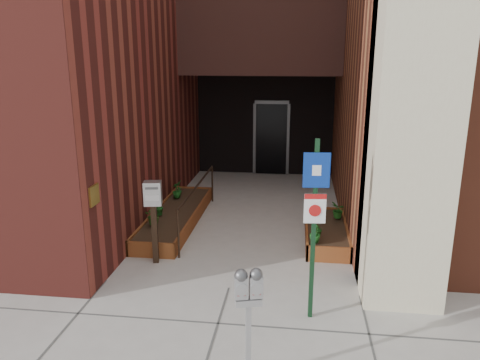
% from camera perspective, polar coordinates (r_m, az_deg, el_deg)
% --- Properties ---
extents(ground, '(80.00, 80.00, 0.00)m').
position_cam_1_polar(ground, '(7.48, -1.38, -13.02)').
color(ground, '#9E9991').
rests_on(ground, ground).
extents(planter_left, '(0.90, 3.60, 0.30)m').
position_cam_1_polar(planter_left, '(10.15, -7.80, -4.53)').
color(planter_left, maroon).
rests_on(planter_left, ground).
extents(planter_right, '(0.80, 2.20, 0.30)m').
position_cam_1_polar(planter_right, '(9.38, 10.44, -6.34)').
color(planter_right, maroon).
rests_on(planter_right, ground).
extents(handrail, '(0.04, 3.34, 0.90)m').
position_cam_1_polar(handrail, '(9.80, -5.18, -1.39)').
color(handrail, black).
rests_on(handrail, ground).
extents(parking_meter, '(0.32, 0.18, 1.37)m').
position_cam_1_polar(parking_meter, '(5.11, 1.04, -13.89)').
color(parking_meter, '#A6A5A8').
rests_on(parking_meter, ground).
extents(sign_post, '(0.34, 0.09, 2.51)m').
position_cam_1_polar(sign_post, '(6.18, 9.07, -3.88)').
color(sign_post, '#12311A').
rests_on(sign_post, ground).
extents(payment_dropbox, '(0.32, 0.27, 1.46)m').
position_cam_1_polar(payment_dropbox, '(8.06, -10.52, -2.99)').
color(payment_dropbox, black).
rests_on(payment_dropbox, ground).
extents(shrub_left_a, '(0.44, 0.44, 0.38)m').
position_cam_1_polar(shrub_left_a, '(9.28, -10.44, -4.23)').
color(shrub_left_a, '#245117').
rests_on(shrub_left_a, planter_left).
extents(shrub_left_b, '(0.25, 0.25, 0.35)m').
position_cam_1_polar(shrub_left_b, '(9.81, -9.82, -3.20)').
color(shrub_left_b, '#1A5C1D').
rests_on(shrub_left_b, planter_left).
extents(shrub_left_c, '(0.28, 0.28, 0.36)m').
position_cam_1_polar(shrub_left_c, '(10.88, -7.73, -1.25)').
color(shrub_left_c, '#164F17').
rests_on(shrub_left_c, planter_left).
extents(shrub_left_d, '(0.22, 0.22, 0.36)m').
position_cam_1_polar(shrub_left_d, '(11.08, -7.44, -0.91)').
color(shrub_left_d, '#17521B').
rests_on(shrub_left_d, planter_left).
extents(shrub_right_a, '(0.25, 0.25, 0.35)m').
position_cam_1_polar(shrub_right_a, '(8.40, 9.15, -6.37)').
color(shrub_right_a, '#1A5B1C').
rests_on(shrub_right_a, planter_right).
extents(shrub_right_b, '(0.20, 0.20, 0.34)m').
position_cam_1_polar(shrub_right_b, '(8.73, 9.66, -5.56)').
color(shrub_right_b, '#1A5618').
rests_on(shrub_right_b, planter_right).
extents(shrub_right_c, '(0.33, 0.33, 0.34)m').
position_cam_1_polar(shrub_right_c, '(9.66, 11.89, -3.62)').
color(shrub_right_c, '#1D5F1B').
rests_on(shrub_right_c, planter_right).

